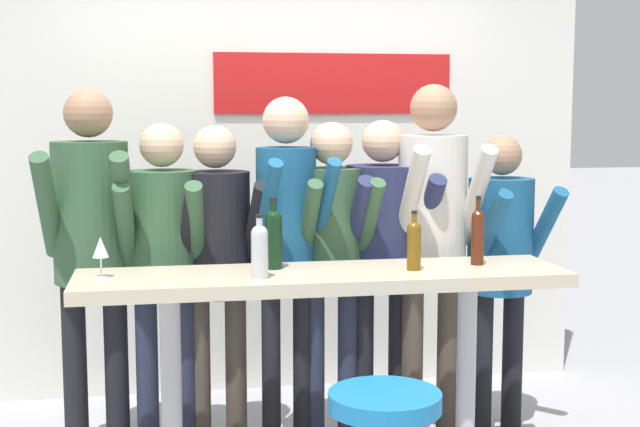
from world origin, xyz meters
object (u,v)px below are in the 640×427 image
person_far_right (433,220)px  person_far_left (91,230)px  person_left (164,251)px  person_center_left (217,250)px  person_right (382,244)px  wine_bottle_0 (478,234)px  tasting_table (323,310)px  wine_bottle_2 (274,236)px  wine_bottle_3 (414,243)px  wine_bottle_1 (260,249)px  person_center (287,228)px  person_rightmost (501,251)px  wine_glass_0 (101,249)px  person_center_right (332,244)px

person_far_right → person_far_left: bearing=175.7°
person_far_left → person_left: size_ratio=1.10×
person_center_left → person_right: person_right is taller
wine_bottle_0 → person_far_left: bearing=162.4°
tasting_table → wine_bottle_2: size_ratio=6.76×
person_left → person_right: 1.12m
wine_bottle_0 → wine_bottle_3: wine_bottle_0 is taller
tasting_table → wine_bottle_0: 0.80m
person_far_right → wine_bottle_3: bearing=-116.5°
person_far_left → person_center_left: person_far_left is taller
person_center_left → wine_bottle_1: size_ratio=5.97×
person_center → person_far_right: person_far_right is taller
person_center → wine_bottle_2: bearing=-114.0°
person_rightmost → person_left: bearing=168.4°
wine_glass_0 → person_left: bearing=63.6°
person_rightmost → person_center: bearing=170.1°
person_far_right → wine_bottle_1: size_ratio=6.72×
person_center_right → person_left: bearing=175.3°
person_rightmost → wine_bottle_3: 0.87m
person_center_right → wine_glass_0: (-1.11, -0.52, 0.09)m
person_rightmost → wine_bottle_3: bearing=-148.7°
wine_bottle_3 → person_right: bearing=88.5°
person_far_left → wine_bottle_0: (1.78, -0.56, 0.01)m
tasting_table → person_right: size_ratio=1.31×
person_center → person_right: bearing=0.2°
wine_bottle_0 → wine_bottle_2: (-0.94, 0.07, 0.01)m
wine_bottle_1 → wine_bottle_0: bearing=8.3°
person_far_left → person_right: size_ratio=1.09×
person_center_left → wine_bottle_1: 0.72m
person_rightmost → wine_bottle_0: (-0.31, -0.49, 0.17)m
person_far_left → person_rightmost: (2.09, -0.07, -0.15)m
wine_bottle_2 → wine_bottle_3: (0.61, -0.15, -0.03)m
tasting_table → person_left: size_ratio=1.32×
person_left → person_center_right: size_ratio=1.00×
person_center → wine_bottle_3: 0.75m
person_center_right → wine_bottle_1: person_center_right is taller
person_center → wine_glass_0: size_ratio=10.05×
person_center_left → wine_glass_0: person_center_left is taller
person_center → wine_bottle_1: size_ratio=6.48×
person_far_right → wine_bottle_3: person_far_right is taller
person_center → wine_bottle_3: person_center is taller
tasting_table → person_rightmost: 1.19m
wine_bottle_1 → wine_glass_0: (-0.67, 0.14, -0.00)m
person_right → person_rightmost: (0.62, -0.06, -0.04)m
person_center → wine_glass_0: bearing=-158.5°
person_right → wine_bottle_2: 0.81m
wine_bottle_1 → person_far_left: bearing=136.2°
tasting_table → wine_bottle_3: 0.51m
wine_bottle_3 → person_far_right: bearing=64.9°
person_center_left → person_center: bearing=-19.3°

